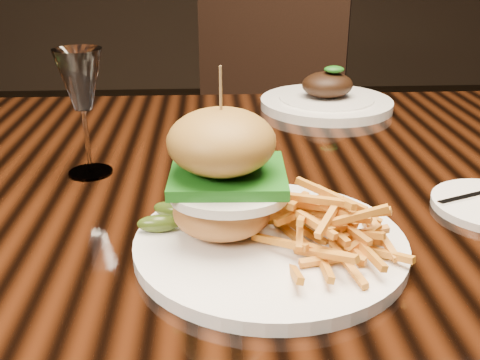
{
  "coord_description": "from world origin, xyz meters",
  "views": [
    {
      "loc": [
        -0.05,
        -0.74,
        1.06
      ],
      "look_at": [
        -0.02,
        -0.16,
        0.81
      ],
      "focal_mm": 42.0,
      "sensor_mm": 36.0,
      "label": 1
    }
  ],
  "objects_px": {
    "dining_table": "(249,221)",
    "wine_glass": "(81,84)",
    "burger_plate": "(263,207)",
    "chair_far": "(263,125)",
    "far_dish": "(326,100)"
  },
  "relations": [
    {
      "from": "burger_plate",
      "to": "chair_far",
      "type": "distance_m",
      "value": 1.13
    },
    {
      "from": "dining_table",
      "to": "far_dish",
      "type": "relative_size",
      "value": 6.11
    },
    {
      "from": "dining_table",
      "to": "burger_plate",
      "type": "bearing_deg",
      "value": -90.33
    },
    {
      "from": "chair_far",
      "to": "dining_table",
      "type": "bearing_deg",
      "value": -79.12
    },
    {
      "from": "burger_plate",
      "to": "chair_far",
      "type": "xyz_separation_m",
      "value": [
        0.1,
        1.1,
        -0.26
      ]
    },
    {
      "from": "chair_far",
      "to": "burger_plate",
      "type": "bearing_deg",
      "value": -77.91
    },
    {
      "from": "wine_glass",
      "to": "far_dish",
      "type": "xyz_separation_m",
      "value": [
        0.41,
        0.32,
        -0.11
      ]
    },
    {
      "from": "burger_plate",
      "to": "chair_far",
      "type": "bearing_deg",
      "value": 98.91
    },
    {
      "from": "dining_table",
      "to": "wine_glass",
      "type": "xyz_separation_m",
      "value": [
        -0.23,
        0.01,
        0.21
      ]
    },
    {
      "from": "dining_table",
      "to": "wine_glass",
      "type": "bearing_deg",
      "value": 176.32
    },
    {
      "from": "dining_table",
      "to": "wine_glass",
      "type": "height_order",
      "value": "wine_glass"
    },
    {
      "from": "dining_table",
      "to": "wine_glass",
      "type": "distance_m",
      "value": 0.31
    },
    {
      "from": "dining_table",
      "to": "burger_plate",
      "type": "relative_size",
      "value": 5.42
    },
    {
      "from": "dining_table",
      "to": "chair_far",
      "type": "relative_size",
      "value": 1.68
    },
    {
      "from": "burger_plate",
      "to": "far_dish",
      "type": "bearing_deg",
      "value": 86.32
    }
  ]
}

